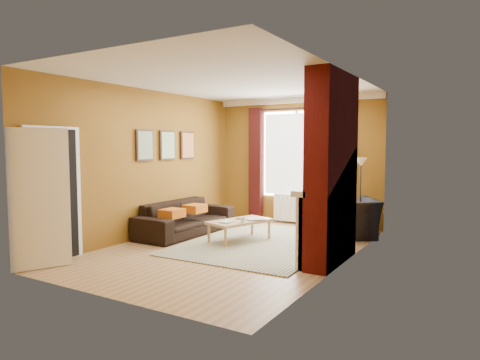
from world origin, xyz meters
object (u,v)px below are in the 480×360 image
at_px(coffee_table, 240,222).
at_px(wicker_stool, 313,218).
at_px(floor_lamp, 361,174).
at_px(armchair, 344,218).
at_px(sofa, 186,218).

bearing_deg(coffee_table, wicker_stool, 87.91).
bearing_deg(floor_lamp, coffee_table, -134.95).
relative_size(armchair, floor_lamp, 0.76).
height_order(sofa, floor_lamp, floor_lamp).
bearing_deg(wicker_stool, sofa, -136.27).
bearing_deg(armchair, sofa, -8.11).
height_order(coffee_table, wicker_stool, wicker_stool).
height_order(sofa, coffee_table, sofa).
distance_m(coffee_table, wicker_stool, 2.00).
bearing_deg(coffee_table, sofa, -162.81).
bearing_deg(coffee_table, armchair, 58.09).
relative_size(armchair, coffee_table, 0.89).
distance_m(sofa, coffee_table, 1.25).
bearing_deg(wicker_stool, armchair, -34.03).
height_order(armchair, wicker_stool, armchair).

